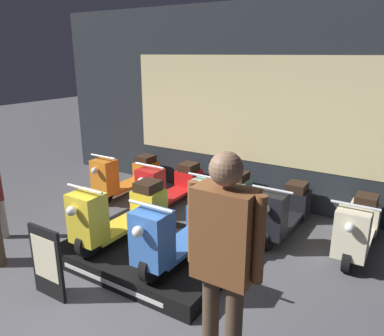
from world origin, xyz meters
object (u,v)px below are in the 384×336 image
scooter_display_left (121,212)px  scooter_backrow_4 (358,226)px  scooter_backrow_2 (223,197)px  price_sign_board (47,263)px  scooter_display_right (182,230)px  street_bollard (0,206)px  scooter_backrow_0 (127,176)px  person_right_browsing (224,251)px  scooter_backrow_1 (171,185)px  scooter_backrow_3 (284,210)px

scooter_display_left → scooter_backrow_4: bearing=32.4°
scooter_backrow_2 → price_sign_board: (-0.60, -2.70, 0.06)m
scooter_display_right → scooter_backrow_4: size_ratio=1.00×
scooter_display_left → street_bollard: size_ratio=1.67×
scooter_backrow_0 → scooter_backrow_4: size_ratio=1.00×
price_sign_board → street_bollard: 1.72m
scooter_backrow_4 → price_sign_board: 3.69m
person_right_browsing → price_sign_board: person_right_browsing is taller
scooter_display_left → scooter_backrow_2: (0.59, 1.59, -0.20)m
scooter_backrow_4 → person_right_browsing: size_ratio=0.85×
price_sign_board → scooter_backrow_2: bearing=77.5°
scooter_backrow_2 → scooter_backrow_1: bearing=180.0°
scooter_display_right → scooter_backrow_2: bearing=101.2°
scooter_backrow_0 → scooter_backrow_3: size_ratio=1.00×
scooter_backrow_0 → price_sign_board: bearing=-63.8°
scooter_backrow_3 → price_sign_board: scooter_backrow_3 is taller
scooter_backrow_1 → scooter_backrow_3: same height
scooter_backrow_3 → scooter_display_left: bearing=-134.2°
scooter_backrow_3 → street_bollard: 3.87m
scooter_display_left → street_bollard: scooter_display_left is taller
street_bollard → scooter_backrow_1: bearing=59.7°
scooter_backrow_3 → scooter_backrow_1: bearing=180.0°
scooter_display_left → scooter_backrow_1: scooter_display_left is taller
scooter_display_left → scooter_backrow_0: (-1.33, 1.59, -0.20)m
price_sign_board → scooter_backrow_4: bearing=46.9°
scooter_display_left → scooter_backrow_0: bearing=129.9°
scooter_backrow_0 → street_bollard: (-0.31, -2.18, 0.12)m
scooter_backrow_4 → scooter_display_left: bearing=-147.6°
person_right_browsing → street_bollard: bearing=172.9°
scooter_backrow_3 → scooter_backrow_4: same height
scooter_backrow_0 → scooter_backrow_2: size_ratio=1.00×
scooter_backrow_0 → scooter_backrow_4: bearing=0.0°
scooter_backrow_0 → scooter_backrow_4: same height
scooter_display_right → scooter_backrow_0: bearing=144.6°
scooter_backrow_4 → scooter_backrow_1: bearing=180.0°
scooter_display_left → scooter_display_right: same height
scooter_display_right → scooter_display_left: bearing=180.0°
scooter_backrow_2 → scooter_backrow_4: size_ratio=1.00×
scooter_backrow_1 → street_bollard: bearing=-120.3°
scooter_backrow_1 → street_bollard: 2.52m
scooter_display_left → person_right_browsing: (1.95, -1.03, 0.54)m
scooter_backrow_1 → scooter_backrow_0: bearing=180.0°
scooter_backrow_3 → person_right_browsing: size_ratio=0.85×
scooter_backrow_0 → scooter_backrow_3: same height
scooter_display_right → person_right_browsing: (1.04, -1.03, 0.54)m
scooter_backrow_1 → street_bollard: (-1.27, -2.18, 0.12)m
scooter_backrow_0 → price_sign_board: (1.33, -2.70, 0.06)m
scooter_backrow_1 → street_bollard: size_ratio=1.67×
scooter_display_right → price_sign_board: (-0.91, -1.11, -0.14)m
person_right_browsing → scooter_display_right: bearing=135.4°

